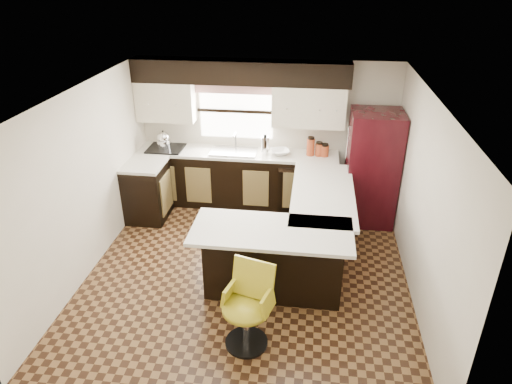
# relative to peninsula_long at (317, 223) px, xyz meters

# --- Properties ---
(floor) EXTENTS (4.40, 4.40, 0.00)m
(floor) POSITION_rel_peninsula_long_xyz_m (-0.90, -0.62, -0.45)
(floor) COLOR #49301A
(floor) RESTS_ON ground
(ceiling) EXTENTS (4.40, 4.40, 0.00)m
(ceiling) POSITION_rel_peninsula_long_xyz_m (-0.90, -0.62, 1.95)
(ceiling) COLOR silver
(ceiling) RESTS_ON wall_back
(wall_back) EXTENTS (4.40, 0.00, 4.40)m
(wall_back) POSITION_rel_peninsula_long_xyz_m (-0.90, 1.58, 0.75)
(wall_back) COLOR beige
(wall_back) RESTS_ON floor
(wall_front) EXTENTS (4.40, 0.00, 4.40)m
(wall_front) POSITION_rel_peninsula_long_xyz_m (-0.90, -2.83, 0.75)
(wall_front) COLOR beige
(wall_front) RESTS_ON floor
(wall_left) EXTENTS (0.00, 4.40, 4.40)m
(wall_left) POSITION_rel_peninsula_long_xyz_m (-3.00, -0.62, 0.75)
(wall_left) COLOR beige
(wall_left) RESTS_ON floor
(wall_right) EXTENTS (0.00, 4.40, 4.40)m
(wall_right) POSITION_rel_peninsula_long_xyz_m (1.20, -0.62, 0.75)
(wall_right) COLOR beige
(wall_right) RESTS_ON floor
(base_cab_back) EXTENTS (3.30, 0.60, 0.90)m
(base_cab_back) POSITION_rel_peninsula_long_xyz_m (-1.35, 1.28, 0.00)
(base_cab_back) COLOR black
(base_cab_back) RESTS_ON floor
(base_cab_left) EXTENTS (0.60, 0.70, 0.90)m
(base_cab_left) POSITION_rel_peninsula_long_xyz_m (-2.70, 0.62, 0.00)
(base_cab_left) COLOR black
(base_cab_left) RESTS_ON floor
(counter_back) EXTENTS (3.30, 0.60, 0.04)m
(counter_back) POSITION_rel_peninsula_long_xyz_m (-1.35, 1.28, 0.47)
(counter_back) COLOR silver
(counter_back) RESTS_ON base_cab_back
(counter_left) EXTENTS (0.60, 0.70, 0.04)m
(counter_left) POSITION_rel_peninsula_long_xyz_m (-2.70, 0.62, 0.47)
(counter_left) COLOR silver
(counter_left) RESTS_ON base_cab_left
(soffit) EXTENTS (3.40, 0.35, 0.36)m
(soffit) POSITION_rel_peninsula_long_xyz_m (-1.30, 1.40, 1.77)
(soffit) COLOR black
(soffit) RESTS_ON wall_back
(upper_cab_left) EXTENTS (0.94, 0.35, 0.64)m
(upper_cab_left) POSITION_rel_peninsula_long_xyz_m (-2.52, 1.40, 1.27)
(upper_cab_left) COLOR beige
(upper_cab_left) RESTS_ON wall_back
(upper_cab_right) EXTENTS (1.14, 0.35, 0.64)m
(upper_cab_right) POSITION_rel_peninsula_long_xyz_m (-0.22, 1.40, 1.27)
(upper_cab_right) COLOR beige
(upper_cab_right) RESTS_ON wall_back
(window_pane) EXTENTS (1.20, 0.02, 0.90)m
(window_pane) POSITION_rel_peninsula_long_xyz_m (-1.40, 1.56, 1.10)
(window_pane) COLOR white
(window_pane) RESTS_ON wall_back
(valance) EXTENTS (1.30, 0.06, 0.18)m
(valance) POSITION_rel_peninsula_long_xyz_m (-1.40, 1.52, 1.49)
(valance) COLOR #D19B93
(valance) RESTS_ON wall_back
(sink) EXTENTS (0.75, 0.45, 0.03)m
(sink) POSITION_rel_peninsula_long_xyz_m (-1.40, 1.25, 0.51)
(sink) COLOR #B2B2B7
(sink) RESTS_ON counter_back
(dishwasher) EXTENTS (0.58, 0.03, 0.78)m
(dishwasher) POSITION_rel_peninsula_long_xyz_m (-0.35, 0.99, -0.02)
(dishwasher) COLOR black
(dishwasher) RESTS_ON floor
(cooktop) EXTENTS (0.58, 0.50, 0.02)m
(cooktop) POSITION_rel_peninsula_long_xyz_m (-2.55, 1.25, 0.51)
(cooktop) COLOR black
(cooktop) RESTS_ON counter_back
(peninsula_long) EXTENTS (0.60, 1.95, 0.90)m
(peninsula_long) POSITION_rel_peninsula_long_xyz_m (0.00, 0.00, 0.00)
(peninsula_long) COLOR black
(peninsula_long) RESTS_ON floor
(peninsula_return) EXTENTS (1.65, 0.60, 0.90)m
(peninsula_return) POSITION_rel_peninsula_long_xyz_m (-0.53, -0.97, 0.00)
(peninsula_return) COLOR black
(peninsula_return) RESTS_ON floor
(counter_pen_long) EXTENTS (0.84, 1.95, 0.04)m
(counter_pen_long) POSITION_rel_peninsula_long_xyz_m (0.05, 0.00, 0.47)
(counter_pen_long) COLOR silver
(counter_pen_long) RESTS_ON peninsula_long
(counter_pen_return) EXTENTS (1.89, 0.84, 0.04)m
(counter_pen_return) POSITION_rel_peninsula_long_xyz_m (-0.55, -1.06, 0.47)
(counter_pen_return) COLOR silver
(counter_pen_return) RESTS_ON peninsula_return
(refrigerator) EXTENTS (0.76, 0.73, 1.78)m
(refrigerator) POSITION_rel_peninsula_long_xyz_m (0.80, 1.01, 0.44)
(refrigerator) COLOR black
(refrigerator) RESTS_ON floor
(bar_chair) EXTENTS (0.63, 0.63, 0.96)m
(bar_chair) POSITION_rel_peninsula_long_xyz_m (-0.72, -1.92, 0.03)
(bar_chair) COLOR gold
(bar_chair) RESTS_ON floor
(kettle) EXTENTS (0.22, 0.22, 0.30)m
(kettle) POSITION_rel_peninsula_long_xyz_m (-2.57, 1.26, 0.67)
(kettle) COLOR silver
(kettle) RESTS_ON cooktop
(percolator) EXTENTS (0.13, 0.13, 0.29)m
(percolator) POSITION_rel_peninsula_long_xyz_m (-0.89, 1.28, 0.64)
(percolator) COLOR silver
(percolator) RESTS_ON counter_back
(mixing_bowl) EXTENTS (0.38, 0.38, 0.07)m
(mixing_bowl) POSITION_rel_peninsula_long_xyz_m (-0.64, 1.28, 0.53)
(mixing_bowl) COLOR white
(mixing_bowl) RESTS_ON counter_back
(canister_large) EXTENTS (0.13, 0.13, 0.28)m
(canister_large) POSITION_rel_peninsula_long_xyz_m (-0.16, 1.30, 0.63)
(canister_large) COLOR #9C3C1B
(canister_large) RESTS_ON counter_back
(canister_med) EXTENTS (0.12, 0.12, 0.20)m
(canister_med) POSITION_rel_peninsula_long_xyz_m (-0.02, 1.30, 0.60)
(canister_med) COLOR #9C3C1B
(canister_med) RESTS_ON counter_back
(canister_small) EXTENTS (0.14, 0.14, 0.17)m
(canister_small) POSITION_rel_peninsula_long_xyz_m (0.07, 1.30, 0.58)
(canister_small) COLOR #9C3C1B
(canister_small) RESTS_ON counter_back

